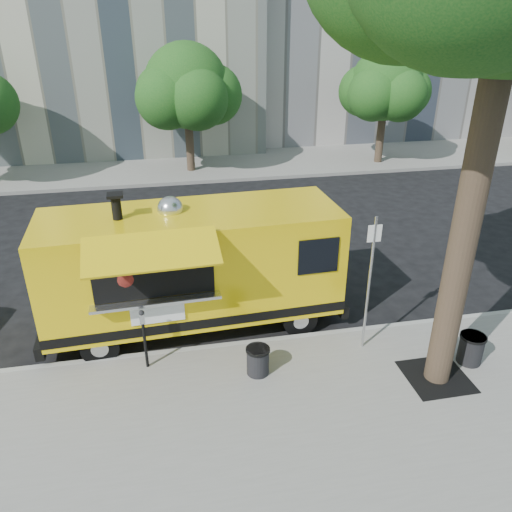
# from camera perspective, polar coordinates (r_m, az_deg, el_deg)

# --- Properties ---
(ground) EXTENTS (120.00, 120.00, 0.00)m
(ground) POSITION_cam_1_polar(r_m,az_deg,el_deg) (12.05, 2.26, -7.38)
(ground) COLOR black
(ground) RESTS_ON ground
(sidewalk) EXTENTS (60.00, 6.00, 0.15)m
(sidewalk) POSITION_cam_1_polar(r_m,az_deg,el_deg) (9.06, 8.47, -20.68)
(sidewalk) COLOR gray
(sidewalk) RESTS_ON ground
(curb) EXTENTS (60.00, 0.14, 0.16)m
(curb) POSITION_cam_1_polar(r_m,az_deg,el_deg) (11.27, 3.37, -9.61)
(curb) COLOR #999993
(curb) RESTS_ON ground
(far_sidewalk) EXTENTS (60.00, 5.00, 0.15)m
(far_sidewalk) POSITION_cam_1_polar(r_m,az_deg,el_deg) (24.30, -5.16, 10.24)
(far_sidewalk) COLOR gray
(far_sidewalk) RESTS_ON ground
(tree_well) EXTENTS (1.20, 1.20, 0.02)m
(tree_well) POSITION_cam_1_polar(r_m,az_deg,el_deg) (10.75, 19.89, -12.84)
(tree_well) COLOR black
(tree_well) RESTS_ON sidewalk
(far_tree_b) EXTENTS (3.60, 3.60, 5.50)m
(far_tree_b) POSITION_cam_1_polar(r_m,az_deg,el_deg) (22.69, -7.95, 18.68)
(far_tree_b) COLOR #33261C
(far_tree_b) RESTS_ON far_sidewalk
(far_tree_c) EXTENTS (3.24, 3.24, 5.21)m
(far_tree_c) POSITION_cam_1_polar(r_m,az_deg,el_deg) (24.67, 14.63, 18.44)
(far_tree_c) COLOR #33261C
(far_tree_c) RESTS_ON far_sidewalk
(sign_post) EXTENTS (0.28, 0.06, 3.00)m
(sign_post) POSITION_cam_1_polar(r_m,az_deg,el_deg) (10.30, 12.87, -2.34)
(sign_post) COLOR silver
(sign_post) RESTS_ON sidewalk
(parking_meter) EXTENTS (0.11, 0.11, 1.33)m
(parking_meter) POSITION_cam_1_polar(r_m,az_deg,el_deg) (10.16, -12.70, -8.50)
(parking_meter) COLOR black
(parking_meter) RESTS_ON sidewalk
(food_truck) EXTENTS (6.86, 3.34, 3.34)m
(food_truck) POSITION_cam_1_polar(r_m,az_deg,el_deg) (11.17, -7.32, -1.16)
(food_truck) COLOR yellow
(food_truck) RESTS_ON ground
(trash_bin_left) EXTENTS (0.48, 0.48, 0.58)m
(trash_bin_left) POSITION_cam_1_polar(r_m,az_deg,el_deg) (10.06, 0.21, -11.79)
(trash_bin_left) COLOR black
(trash_bin_left) RESTS_ON sidewalk
(trash_bin_right) EXTENTS (0.53, 0.53, 0.64)m
(trash_bin_right) POSITION_cam_1_polar(r_m,az_deg,el_deg) (11.22, 23.36, -9.62)
(trash_bin_right) COLOR black
(trash_bin_right) RESTS_ON sidewalk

